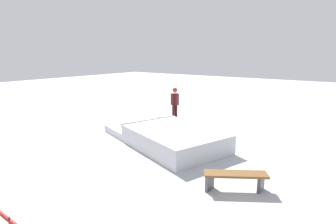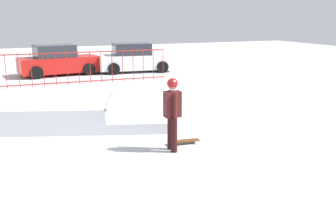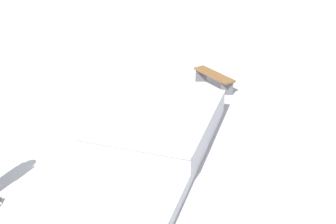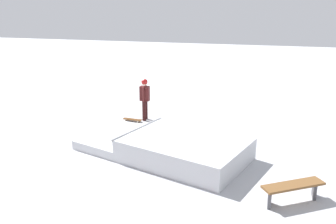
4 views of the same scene
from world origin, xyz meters
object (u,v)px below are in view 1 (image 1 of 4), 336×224
skate_ramp (167,137)px  skateboard (164,119)px  skater (175,101)px  park_bench (235,177)px

skate_ramp → skateboard: size_ratio=7.30×
skater → skateboard: (0.44, 0.33, -0.93)m
skateboard → park_bench: size_ratio=0.52×
skater → park_bench: bearing=136.9°
skate_ramp → skater: skater is taller
skater → park_bench: size_ratio=1.11×
park_bench → skater: bearing=-43.6°
skater → skate_ramp: bearing=120.9°
skate_ramp → skateboard: (2.44, -3.07, -0.24)m
skate_ramp → skater: 4.00m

